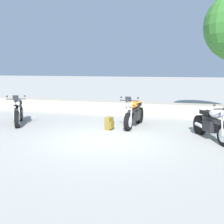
# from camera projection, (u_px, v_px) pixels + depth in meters

# --- Properties ---
(ground_plane) EXTENTS (120.00, 120.00, 0.00)m
(ground_plane) POSITION_uv_depth(u_px,v_px,m) (104.00, 140.00, 8.16)
(ground_plane) COLOR #A3A099
(stone_wall) EXTENTS (36.00, 0.80, 0.55)m
(stone_wall) POSITION_uv_depth(u_px,v_px,m) (136.00, 108.00, 12.66)
(stone_wall) COLOR #A89E89
(stone_wall) RESTS_ON ground
(motorcycle_black_near_left) EXTENTS (1.24, 1.84, 1.18)m
(motorcycle_black_near_left) POSITION_uv_depth(u_px,v_px,m) (18.00, 112.00, 10.36)
(motorcycle_black_near_left) COLOR black
(motorcycle_black_near_left) RESTS_ON ground
(motorcycle_orange_centre) EXTENTS (0.67, 2.07, 1.18)m
(motorcycle_orange_centre) POSITION_uv_depth(u_px,v_px,m) (134.00, 114.00, 9.91)
(motorcycle_orange_centre) COLOR black
(motorcycle_orange_centre) RESTS_ON ground
(motorcycle_silver_far_right) EXTENTS (1.11, 1.93, 1.18)m
(motorcycle_silver_far_right) POSITION_uv_depth(u_px,v_px,m) (212.00, 124.00, 8.06)
(motorcycle_silver_far_right) COLOR black
(motorcycle_silver_far_right) RESTS_ON ground
(rider_backpack) EXTENTS (0.30, 0.33, 0.47)m
(rider_backpack) POSITION_uv_depth(u_px,v_px,m) (109.00, 123.00, 9.44)
(rider_backpack) COLOR brown
(rider_backpack) RESTS_ON ground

